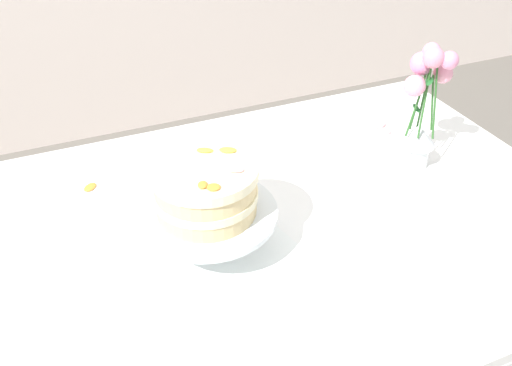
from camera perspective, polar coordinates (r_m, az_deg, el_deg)
dining_table at (r=1.32m, az=3.34°, el=-6.83°), size 1.40×1.00×0.74m
linen_napkin at (r=1.20m, az=-4.82°, el=-6.57°), size 0.38×0.38×0.00m
cake_stand at (r=1.14m, az=-5.02°, el=-3.52°), size 0.29×0.29×0.10m
layer_cake at (r=1.10m, az=-5.20°, el=-0.61°), size 0.21×0.21×0.11m
flower_vase at (r=1.42m, az=16.70°, el=7.16°), size 0.13×0.11×0.33m
loose_petal_0 at (r=1.66m, az=12.71°, el=5.78°), size 0.05×0.03×0.01m
loose_petal_1 at (r=1.64m, az=13.09°, el=5.29°), size 0.04×0.05×0.01m
loose_petal_2 at (r=1.42m, az=-16.71°, el=-0.40°), size 0.04×0.05×0.01m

